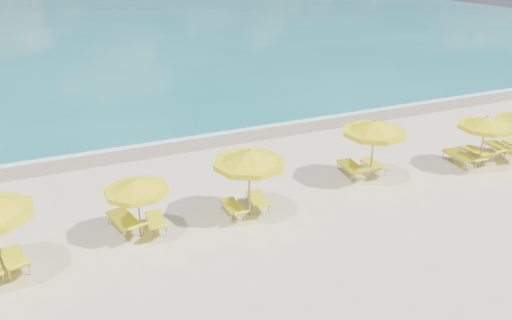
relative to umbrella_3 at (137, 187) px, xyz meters
name	(u,v)px	position (x,y,z in m)	size (l,w,h in m)	color
ground_plane	(273,206)	(4.76, 0.10, -1.76)	(120.00, 120.00, 0.00)	beige
ocean	(92,26)	(4.76, 48.10, -1.76)	(120.00, 80.00, 0.30)	#147272
wet_sand_band	(206,139)	(4.76, 7.50, -1.76)	(120.00, 2.60, 0.01)	tan
foam_line	(201,134)	(4.76, 8.30, -1.76)	(120.00, 1.20, 0.03)	white
whitecap_near	(59,102)	(-1.24, 17.10, -1.76)	(14.00, 0.36, 0.05)	white
whitecap_far	(232,60)	(12.76, 24.10, -1.76)	(18.00, 0.30, 0.05)	white
umbrella_3	(137,187)	(0.00, 0.00, 0.00)	(2.67, 2.67, 2.07)	tan
umbrella_4	(249,159)	(3.70, -0.20, 0.36)	(2.72, 2.72, 2.49)	tan
umbrella_5	(375,128)	(9.25, 0.48, 0.40)	(3.03, 3.03, 2.54)	tan
umbrella_6	(486,123)	(14.17, -0.39, 0.18)	(2.81, 2.81, 2.28)	tan
lounger_2_right	(15,263)	(-3.70, -0.31, -1.55)	(0.93, 1.83, 0.77)	#A5A8AD
lounger_3_left	(125,224)	(-0.41, 0.53, -1.52)	(1.05, 2.12, 0.82)	#A5A8AD
lounger_3_right	(156,224)	(0.53, 0.18, -1.56)	(0.71, 1.71, 0.72)	#A5A8AD
lounger_4_left	(233,210)	(3.18, 0.05, -1.57)	(0.61, 1.67, 0.65)	#A5A8AD
lounger_4_right	(258,203)	(4.19, 0.17, -1.56)	(0.84, 1.78, 0.67)	#A5A8AD
lounger_5_left	(352,171)	(8.76, 1.05, -1.52)	(0.88, 2.00, 0.88)	#A5A8AD
lounger_5_right	(373,168)	(9.79, 1.00, -1.57)	(0.65, 1.66, 0.67)	#A5A8AD
lounger_6_left	(460,159)	(13.63, 0.12, -1.52)	(0.83, 2.09, 0.77)	#A5A8AD
lounger_6_right	(478,155)	(14.72, 0.19, -1.53)	(0.75, 1.88, 0.84)	#A5A8AD
lounger_7_left	(500,151)	(16.04, 0.15, -1.53)	(0.92, 2.05, 0.75)	#A5A8AD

